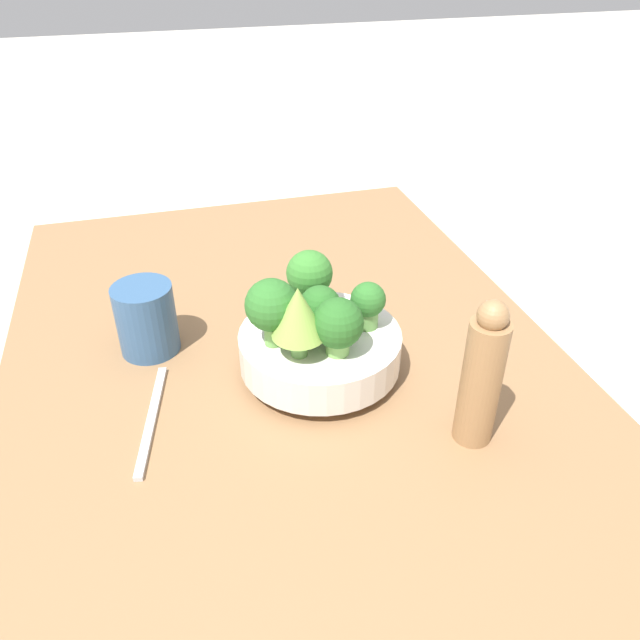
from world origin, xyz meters
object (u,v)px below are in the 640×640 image
at_px(fork, 152,419).
at_px(bowl, 320,349).
at_px(cup, 146,319).
at_px(pepper_mill, 482,376).

bearing_deg(fork, bowl, 99.84).
bearing_deg(cup, bowl, 62.29).
relative_size(cup, fork, 0.52).
relative_size(bowl, cup, 2.11).
distance_m(bowl, pepper_mill, 0.22).
bearing_deg(cup, pepper_mill, 51.75).
relative_size(bowl, fork, 1.10).
xyz_separation_m(bowl, pepper_mill, (0.16, 0.13, 0.05)).
bearing_deg(pepper_mill, bowl, -140.10).
xyz_separation_m(cup, fork, (0.15, -0.01, -0.05)).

